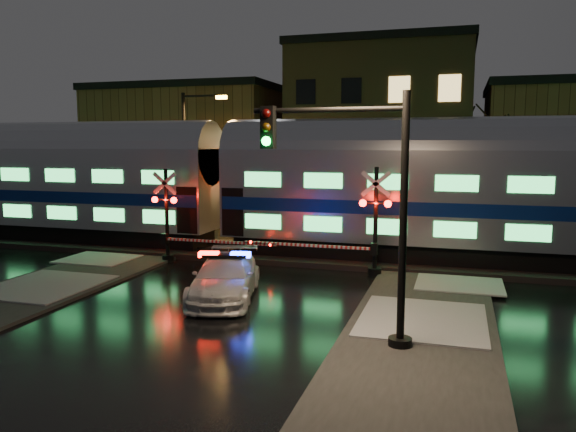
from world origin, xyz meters
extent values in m
plane|color=black|center=(0.00, 0.00, 0.00)|extent=(120.00, 120.00, 0.00)
cube|color=black|center=(0.00, 5.00, 0.12)|extent=(90.00, 4.20, 0.24)
cube|color=#2D2D2D|center=(6.50, -6.00, 0.06)|extent=(4.00, 20.00, 0.12)
cube|color=brown|center=(-13.00, 22.00, 4.50)|extent=(14.00, 10.00, 9.00)
cube|color=brown|center=(2.00, 22.50, 5.75)|extent=(12.00, 11.00, 11.50)
cube|color=black|center=(-16.11, 5.00, 0.64)|extent=(24.00, 2.40, 0.80)
cube|color=black|center=(9.89, 5.00, 0.64)|extent=(24.00, 2.40, 0.80)
cube|color=#B7BAC1|center=(9.89, 5.00, 2.94)|extent=(25.00, 3.05, 3.80)
cube|color=navy|center=(9.89, 5.00, 2.54)|extent=(24.75, 3.09, 0.55)
cube|color=#3BE166|center=(9.89, 3.45, 1.79)|extent=(21.00, 0.05, 0.62)
cube|color=#3BE166|center=(9.89, 3.45, 3.59)|extent=(21.00, 0.05, 0.62)
cylinder|color=#B7BAC1|center=(9.89, 5.00, 4.64)|extent=(25.00, 3.05, 3.05)
imported|color=silver|center=(0.07, -2.22, 0.70)|extent=(3.09, 5.18, 1.41)
cube|color=black|center=(0.07, -2.22, 1.45)|extent=(1.51, 0.72, 0.09)
cube|color=#FF0C05|center=(-0.44, -2.35, 1.49)|extent=(0.71, 0.48, 0.16)
cube|color=#1426FF|center=(0.58, -2.09, 1.49)|extent=(0.71, 0.48, 0.16)
cylinder|color=black|center=(4.35, 2.40, 0.16)|extent=(0.53, 0.53, 0.32)
cylinder|color=black|center=(4.35, 2.40, 2.11)|extent=(0.17, 0.17, 4.22)
sphere|color=#FF0C05|center=(3.87, 2.22, 2.85)|extent=(0.27, 0.27, 0.27)
sphere|color=#FF0C05|center=(4.82, 2.22, 2.85)|extent=(0.27, 0.27, 0.27)
cube|color=white|center=(1.71, 2.15, 1.11)|extent=(5.28, 0.10, 0.10)
cube|color=black|center=(4.35, 2.15, 1.11)|extent=(0.25, 0.30, 0.45)
cylinder|color=black|center=(-4.60, 2.40, 0.15)|extent=(0.50, 0.50, 0.30)
cylinder|color=black|center=(-4.60, 2.40, 2.01)|extent=(0.16, 0.16, 4.03)
sphere|color=#FF0C05|center=(-5.06, 2.22, 2.72)|extent=(0.26, 0.26, 0.26)
sphere|color=#FF0C05|center=(-4.15, 2.22, 2.72)|extent=(0.26, 0.26, 0.26)
cube|color=white|center=(-2.09, 2.15, 1.06)|extent=(5.03, 0.10, 0.10)
cube|color=black|center=(-4.60, 2.15, 1.06)|extent=(0.25, 0.30, 0.45)
cylinder|color=black|center=(6.09, -5.26, 0.16)|extent=(0.59, 0.59, 0.32)
cylinder|color=black|center=(6.09, -5.26, 3.18)|extent=(0.19, 0.19, 6.36)
cylinder|color=black|center=(4.18, -5.26, 5.93)|extent=(3.81, 0.13, 0.13)
cube|color=black|center=(2.70, -5.41, 5.51)|extent=(0.34, 0.30, 1.06)
sphere|color=#0CFF3F|center=(2.70, -5.57, 5.17)|extent=(0.23, 0.23, 0.23)
cylinder|color=black|center=(-7.11, 9.00, 3.91)|extent=(0.20, 0.20, 7.81)
cylinder|color=black|center=(-5.94, 9.00, 7.62)|extent=(2.34, 0.12, 0.12)
cube|color=#FFA426|center=(-4.86, 9.00, 7.52)|extent=(0.54, 0.27, 0.18)
camera|label=1|loc=(7.34, -18.91, 5.13)|focal=35.00mm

